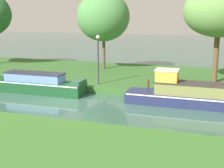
% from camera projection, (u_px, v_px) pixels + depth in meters
% --- Properties ---
extents(ground_plane, '(120.00, 120.00, 0.00)m').
position_uv_depth(ground_plane, '(70.00, 101.00, 18.01)').
color(ground_plane, '#36584A').
extents(riverbank_far, '(72.00, 10.00, 0.40)m').
position_uv_depth(riverbank_far, '(109.00, 75.00, 24.46)').
color(riverbank_far, '#335E28').
rests_on(riverbank_far, ground_plane).
extents(forest_barge, '(6.49, 1.50, 1.29)m').
position_uv_depth(forest_barge, '(37.00, 84.00, 19.88)').
color(forest_barge, '#164423').
rests_on(forest_barge, ground_plane).
extents(navy_narrowboat, '(8.29, 1.61, 1.96)m').
position_uv_depth(navy_narrowboat, '(203.00, 96.00, 16.79)').
color(navy_narrowboat, '#22284F').
rests_on(navy_narrowboat, ground_plane).
extents(willow_tree_centre, '(4.36, 4.01, 6.33)m').
position_uv_depth(willow_tree_centre, '(103.00, 17.00, 25.26)').
color(willow_tree_centre, brown).
rests_on(willow_tree_centre, riverbank_far).
extents(willow_tree_right, '(4.57, 3.70, 6.37)m').
position_uv_depth(willow_tree_right, '(219.00, 12.00, 19.70)').
color(willow_tree_right, brown).
rests_on(willow_tree_right, riverbank_far).
extents(lamp_post, '(0.24, 0.24, 3.21)m').
position_uv_depth(lamp_post, '(98.00, 54.00, 20.08)').
color(lamp_post, '#333338').
rests_on(lamp_post, riverbank_far).
extents(mooring_post_near, '(0.18, 0.18, 0.65)m').
position_uv_depth(mooring_post_near, '(148.00, 85.00, 18.90)').
color(mooring_post_near, brown).
rests_on(mooring_post_near, riverbank_far).
extents(mooring_post_far, '(0.13, 0.13, 0.69)m').
position_uv_depth(mooring_post_far, '(29.00, 76.00, 21.40)').
color(mooring_post_far, '#443525').
rests_on(mooring_post_far, riverbank_far).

